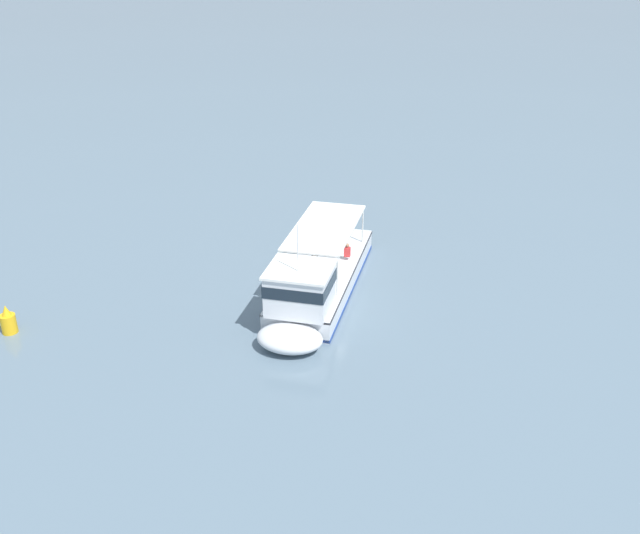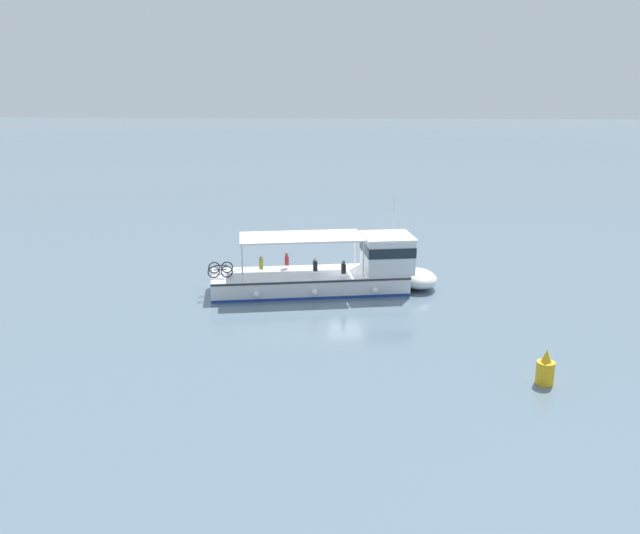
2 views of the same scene
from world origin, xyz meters
The scene contains 3 objects.
ground_plane centered at (0.00, 0.00, 0.00)m, with size 400.00×400.00×0.00m, color slate.
ferry_main centered at (0.39, -0.74, 1.02)m, with size 5.42×13.06×5.32m.
channel_buoy centered at (11.85, 7.77, 0.57)m, with size 0.70×0.70×1.40m.
Camera 1 is at (-12.54, 27.21, 16.64)m, focal length 39.52 mm.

